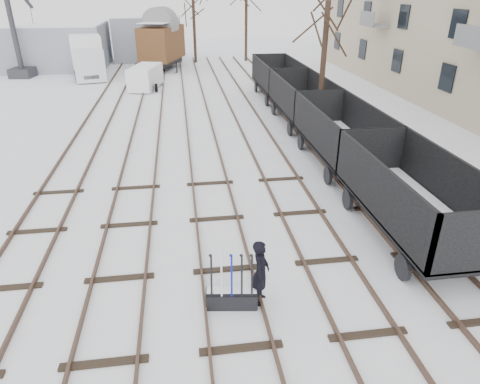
# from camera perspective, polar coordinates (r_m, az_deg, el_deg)

# --- Properties ---
(ground) EXTENTS (120.00, 120.00, 0.00)m
(ground) POSITION_cam_1_polar(r_m,az_deg,el_deg) (12.53, -1.83, -10.37)
(ground) COLOR white
(ground) RESTS_ON ground
(tracks) EXTENTS (13.90, 52.00, 0.16)m
(tracks) POSITION_cam_1_polar(r_m,az_deg,el_deg) (24.86, -5.41, 8.60)
(tracks) COLOR black
(tracks) RESTS_ON ground
(shed_left) EXTENTS (10.00, 8.00, 4.10)m
(shed_left) POSITION_cam_1_polar(r_m,az_deg,el_deg) (47.89, -23.65, 17.42)
(shed_left) COLOR gray
(shed_left) RESTS_ON ground
(shed_right) EXTENTS (7.00, 6.00, 4.50)m
(shed_right) POSITION_cam_1_polar(r_m,az_deg,el_deg) (50.41, -12.13, 19.46)
(shed_right) COLOR gray
(shed_right) RESTS_ON ground
(ground_frame) EXTENTS (1.35, 0.60, 1.49)m
(ground_frame) POSITION_cam_1_polar(r_m,az_deg,el_deg) (11.15, -1.10, -13.82)
(ground_frame) COLOR black
(ground_frame) RESTS_ON ground
(worker) EXTENTS (0.62, 0.76, 1.80)m
(worker) POSITION_cam_1_polar(r_m,az_deg,el_deg) (10.94, 2.77, -10.64)
(worker) COLOR black
(worker) RESTS_ON ground
(freight_wagon_a) EXTENTS (2.62, 6.55, 2.68)m
(freight_wagon_a) POSITION_cam_1_polar(r_m,az_deg,el_deg) (14.59, 21.74, -2.06)
(freight_wagon_a) COLOR black
(freight_wagon_a) RESTS_ON ground
(freight_wagon_b) EXTENTS (2.62, 6.55, 2.68)m
(freight_wagon_b) POSITION_cam_1_polar(r_m,az_deg,el_deg) (19.89, 13.16, 6.46)
(freight_wagon_b) COLOR black
(freight_wagon_b) RESTS_ON ground
(freight_wagon_c) EXTENTS (2.62, 6.55, 2.68)m
(freight_wagon_c) POSITION_cam_1_polar(r_m,az_deg,el_deg) (25.70, 8.21, 11.23)
(freight_wagon_c) COLOR black
(freight_wagon_c) RESTS_ON ground
(freight_wagon_d) EXTENTS (2.62, 6.55, 2.68)m
(freight_wagon_d) POSITION_cam_1_polar(r_m,az_deg,el_deg) (31.73, 5.03, 14.17)
(freight_wagon_d) COLOR black
(freight_wagon_d) RESTS_ON ground
(box_van_wagon) EXTENTS (4.71, 6.41, 4.38)m
(box_van_wagon) POSITION_cam_1_polar(r_m,az_deg,el_deg) (43.55, -10.40, 19.08)
(box_van_wagon) COLOR black
(box_van_wagon) RESTS_ON ground
(lorry) EXTENTS (3.62, 8.02, 3.50)m
(lorry) POSITION_cam_1_polar(r_m,az_deg,el_deg) (42.00, -19.75, 16.78)
(lorry) COLOR black
(lorry) RESTS_ON ground
(panel_van) EXTENTS (2.66, 4.32, 1.77)m
(panel_van) POSITION_cam_1_polar(r_m,az_deg,el_deg) (35.46, -12.49, 14.75)
(panel_van) COLOR white
(panel_van) RESTS_ON ground
(crane) EXTENTS (2.08, 5.44, 9.19)m
(crane) POSITION_cam_1_polar(r_m,az_deg,el_deg) (43.80, -27.46, 16.60)
(crane) COLOR #2C2B30
(crane) RESTS_ON ground
(tree_near) EXTENTS (0.30, 0.30, 6.73)m
(tree_near) POSITION_cam_1_polar(r_m,az_deg,el_deg) (24.49, 10.98, 15.93)
(tree_near) COLOR black
(tree_near) RESTS_ON ground
(tree_far_left) EXTENTS (0.30, 0.30, 6.61)m
(tree_far_left) POSITION_cam_1_polar(r_m,az_deg,el_deg) (47.32, -6.11, 20.76)
(tree_far_left) COLOR black
(tree_far_left) RESTS_ON ground
(tree_far_right) EXTENTS (0.30, 0.30, 8.22)m
(tree_far_right) POSITION_cam_1_polar(r_m,az_deg,el_deg) (48.14, 0.82, 21.93)
(tree_far_right) COLOR black
(tree_far_right) RESTS_ON ground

